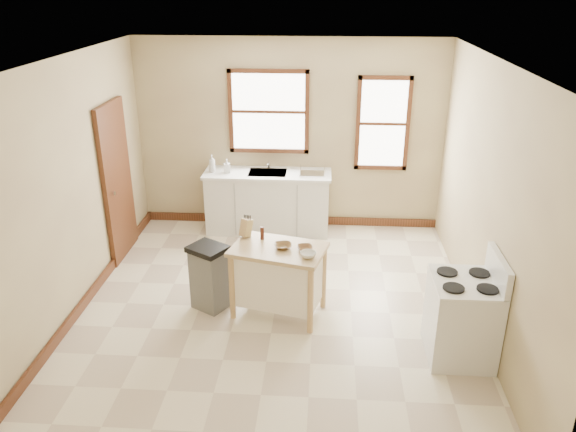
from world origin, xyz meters
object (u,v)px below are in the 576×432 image
at_px(soap_bottle_b, 227,166).
at_px(bowl_a, 283,246).
at_px(pepper_grinder, 262,233).
at_px(bowl_c, 308,255).
at_px(dish_rack, 312,171).
at_px(knife_block, 246,228).
at_px(bowl_b, 305,248).
at_px(trash_bin, 209,277).
at_px(soap_bottle_a, 212,163).
at_px(kitchen_island, 279,280).
at_px(gas_stove, 463,307).

height_order(soap_bottle_b, bowl_a, soap_bottle_b).
height_order(pepper_grinder, bowl_c, pepper_grinder).
xyz_separation_m(dish_rack, bowl_a, (-0.26, -2.23, -0.12)).
bearing_deg(knife_block, bowl_b, 12.41).
bearing_deg(bowl_c, trash_bin, 167.15).
bearing_deg(soap_bottle_b, bowl_c, -75.08).
height_order(bowl_a, bowl_c, bowl_c).
relative_size(soap_bottle_a, kitchen_island, 0.25).
bearing_deg(bowl_b, bowl_c, -76.42).
relative_size(soap_bottle_a, bowl_b, 1.53).
relative_size(knife_block, bowl_c, 1.16).
height_order(soap_bottle_a, bowl_a, soap_bottle_a).
xyz_separation_m(soap_bottle_b, gas_stove, (2.81, -2.87, -0.46)).
distance_m(kitchen_island, bowl_b, 0.52).
distance_m(kitchen_island, knife_block, 0.69).
distance_m(soap_bottle_b, bowl_c, 2.73).
relative_size(soap_bottle_b, bowl_b, 1.20).
bearing_deg(bowl_c, knife_block, 147.25).
xyz_separation_m(soap_bottle_b, pepper_grinder, (0.74, -2.01, -0.12)).
xyz_separation_m(dish_rack, bowl_c, (0.03, -2.42, -0.12)).
relative_size(bowl_b, trash_bin, 0.21).
height_order(dish_rack, gas_stove, gas_stove).
distance_m(soap_bottle_a, bowl_a, 2.55).
distance_m(kitchen_island, bowl_c, 0.59).
bearing_deg(trash_bin, knife_block, 57.92).
xyz_separation_m(bowl_b, gas_stove, (1.59, -0.63, -0.28)).
bearing_deg(pepper_grinder, gas_stove, -22.49).
xyz_separation_m(knife_block, bowl_c, (0.72, -0.46, -0.07)).
bearing_deg(trash_bin, dish_rack, 94.14).
bearing_deg(gas_stove, pepper_grinder, 157.51).
bearing_deg(knife_block, trash_bin, -117.60).
relative_size(dish_rack, pepper_grinder, 2.46).
bearing_deg(knife_block, bowl_a, 4.27).
bearing_deg(dish_rack, soap_bottle_b, -161.22).
bearing_deg(gas_stove, trash_bin, 165.03).
xyz_separation_m(soap_bottle_b, dish_rack, (1.24, 0.01, -0.05)).
height_order(soap_bottle_a, soap_bottle_b, soap_bottle_a).
bearing_deg(kitchen_island, dish_rack, 96.48).
height_order(soap_bottle_b, bowl_b, soap_bottle_b).
relative_size(bowl_b, bowl_c, 0.96).
distance_m(knife_block, trash_bin, 0.70).
relative_size(dish_rack, gas_stove, 0.33).
distance_m(bowl_a, gas_stove, 1.96).
xyz_separation_m(bowl_b, bowl_c, (0.04, -0.17, 0.01)).
bearing_deg(trash_bin, pepper_grinder, 44.69).
bearing_deg(soap_bottle_b, gas_stove, -58.39).
bearing_deg(dish_rack, bowl_a, -78.13).
xyz_separation_m(soap_bottle_b, bowl_b, (1.23, -2.24, -0.18)).
bearing_deg(soap_bottle_a, trash_bin, -86.38).
bearing_deg(knife_block, gas_stove, 13.56).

